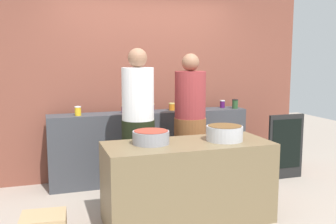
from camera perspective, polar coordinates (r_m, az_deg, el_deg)
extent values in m
plane|color=#A19284|center=(4.47, 1.45, -14.08)|extent=(12.00, 12.00, 0.00)
cube|color=brown|center=(5.53, -3.59, 6.17)|extent=(4.80, 0.12, 3.00)
cube|color=#3A3C42|center=(5.32, -2.53, -5.03)|extent=(2.70, 0.36, 0.95)
cube|color=brown|center=(4.06, 2.91, -10.20)|extent=(1.70, 0.70, 0.82)
cylinder|color=gold|center=(5.01, -13.06, 0.08)|extent=(0.08, 0.08, 0.11)
cylinder|color=silver|center=(5.00, -13.08, 0.74)|extent=(0.08, 0.08, 0.01)
cylinder|color=#3F1758|center=(5.14, -6.45, 0.36)|extent=(0.07, 0.07, 0.09)
cylinder|color=#D6C666|center=(5.13, -6.46, 0.92)|extent=(0.07, 0.07, 0.01)
cylinder|color=olive|center=(5.23, -4.07, 0.68)|extent=(0.08, 0.08, 0.12)
cylinder|color=silver|center=(5.22, -4.08, 1.38)|extent=(0.08, 0.08, 0.01)
cylinder|color=#4D204F|center=(5.26, -2.43, 0.59)|extent=(0.08, 0.08, 0.09)
cylinder|color=#D6C666|center=(5.26, -2.43, 1.16)|extent=(0.08, 0.08, 0.01)
cylinder|color=orange|center=(5.36, 0.57, 0.72)|extent=(0.08, 0.08, 0.09)
cylinder|color=#D6C666|center=(5.36, 0.57, 1.26)|extent=(0.08, 0.08, 0.01)
cylinder|color=gold|center=(5.37, 2.11, 0.88)|extent=(0.07, 0.07, 0.12)
cylinder|color=black|center=(5.36, 2.11, 1.58)|extent=(0.07, 0.07, 0.02)
cylinder|color=#55115F|center=(5.47, 4.66, 0.89)|extent=(0.08, 0.08, 0.10)
cylinder|color=#D6C666|center=(5.46, 4.67, 1.46)|extent=(0.09, 0.09, 0.01)
cylinder|color=#481454|center=(5.68, 7.97, 1.11)|extent=(0.07, 0.07, 0.10)
cylinder|color=silver|center=(5.67, 7.98, 1.66)|extent=(0.07, 0.07, 0.01)
cylinder|color=#284B28|center=(5.62, 9.79, 1.12)|extent=(0.08, 0.08, 0.12)
cylinder|color=black|center=(5.61, 9.81, 1.79)|extent=(0.09, 0.09, 0.01)
cylinder|color=gray|center=(3.89, -2.51, -3.74)|extent=(0.37, 0.37, 0.13)
cylinder|color=#983728|center=(3.88, -2.52, -2.77)|extent=(0.34, 0.34, 0.00)
cylinder|color=#B7B7BC|center=(4.08, 8.29, -3.10)|extent=(0.38, 0.38, 0.15)
cylinder|color=brown|center=(4.06, 8.31, -2.00)|extent=(0.35, 0.35, 0.00)
cylinder|color=black|center=(4.57, -4.33, -7.16)|extent=(0.38, 0.38, 0.97)
cylinder|color=silver|center=(4.43, -4.44, 2.66)|extent=(0.37, 0.37, 0.59)
sphere|color=#8C6047|center=(4.41, -4.50, 7.93)|extent=(0.22, 0.22, 0.22)
cylinder|color=brown|center=(4.91, 3.21, -6.26)|extent=(0.40, 0.40, 0.94)
cylinder|color=maroon|center=(4.78, 3.28, 2.54)|extent=(0.38, 0.38, 0.57)
sphere|color=#8C6047|center=(4.76, 3.32, 7.28)|extent=(0.21, 0.21, 0.21)
cube|color=black|center=(5.64, 16.85, -4.89)|extent=(0.53, 0.04, 0.90)
cube|color=black|center=(5.62, 16.99, -4.49)|extent=(0.45, 0.01, 0.69)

